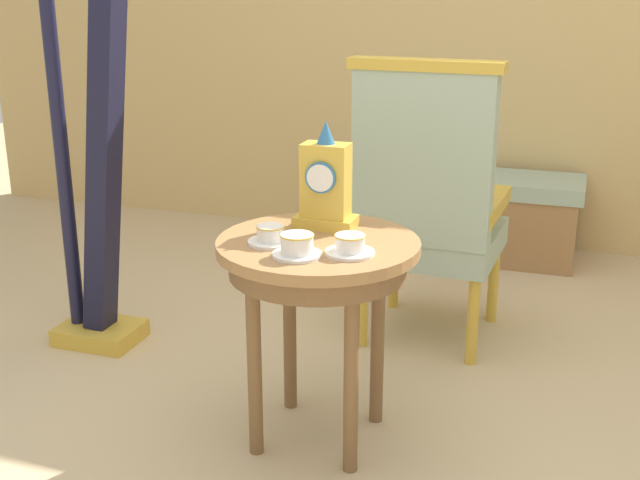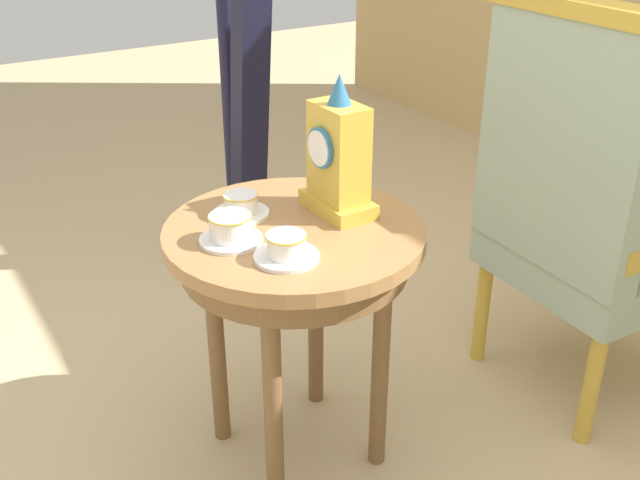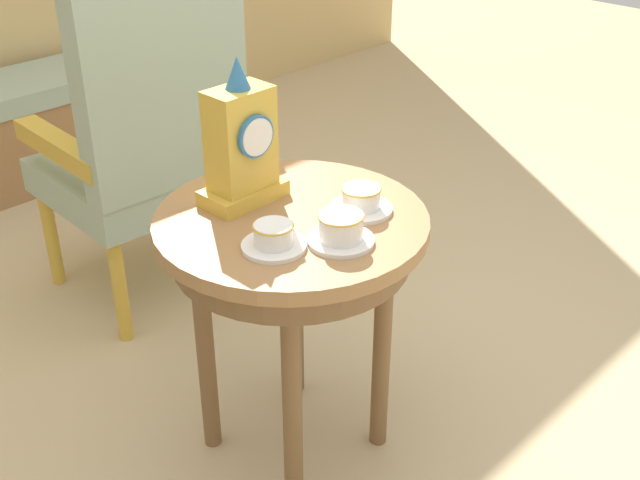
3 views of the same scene
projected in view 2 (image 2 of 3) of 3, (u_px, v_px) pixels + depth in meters
name	position (u px, v px, depth m)	size (l,w,h in m)	color
ground_plane	(314.00, 455.00, 2.01)	(10.00, 10.00, 0.00)	tan
side_table	(295.00, 260.00, 1.77)	(0.61, 0.61, 0.66)	#9E7042
teacup_left	(241.00, 206.00, 1.78)	(0.14, 0.14, 0.06)	white
teacup_right	(230.00, 230.00, 1.65)	(0.14, 0.14, 0.07)	white
teacup_center	(286.00, 248.00, 1.58)	(0.14, 0.14, 0.06)	white
mantel_clock	(338.00, 159.00, 1.75)	(0.19, 0.11, 0.34)	gold
armchair	(584.00, 206.00, 2.02)	(0.57, 0.56, 1.14)	#9EB299
harp	(243.00, 67.00, 2.66)	(0.40, 0.24, 1.89)	gold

